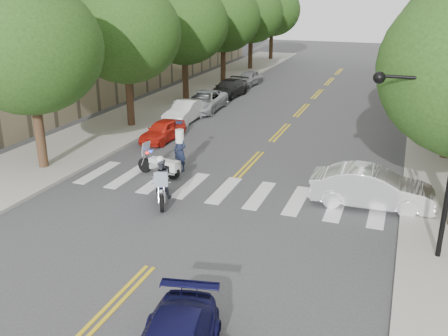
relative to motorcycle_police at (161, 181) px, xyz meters
The scene contains 21 objects.
ground 5.01m from the motorcycle_police, 67.15° to the right, with size 140.00×140.00×0.00m, color #38383A.
sidewalk_left 19.04m from the motorcycle_police, 113.49° to the left, with size 5.00×60.00×0.15m, color #9E9991.
tree_l_0 8.46m from the motorcycle_police, 168.10° to the left, with size 6.40×6.40×8.45m.
tree_l_1 12.60m from the motorcycle_police, 126.07° to the left, with size 6.40×6.40×8.45m.
tree_l_2 19.34m from the motorcycle_police, 111.53° to the left, with size 6.40×6.40×8.45m.
tree_l_3 26.78m from the motorcycle_police, 105.13° to the left, with size 6.40×6.40×8.45m.
tree_l_4 34.47m from the motorcycle_police, 101.63° to the left, with size 6.40×6.40×8.45m.
tree_l_5 42.28m from the motorcycle_police, 99.43° to the left, with size 6.40×6.40×8.45m.
tree_r_3 28.01m from the motorcycle_police, 67.16° to the left, with size 6.40×6.40×8.45m.
tree_r_4 35.44m from the motorcycle_police, 72.23° to the left, with size 6.40×6.40×8.45m.
tree_r_5 43.07m from the motorcycle_police, 75.50° to the left, with size 6.40×6.40×8.45m.
traffic_signal_pole 10.11m from the motorcycle_police, ahead, with size 2.82×0.42×6.00m.
motorcycle_police is the anchor object (origin of this frame).
motorcycle_parked 2.86m from the motorcycle_police, 116.78° to the left, with size 2.28×0.84×1.48m.
officer_standing 3.60m from the motorcycle_police, 103.08° to the left, with size 0.69×0.45×1.89m, color #161C32.
convertible 8.16m from the motorcycle_police, 17.31° to the left, with size 1.63×4.67×1.54m, color white.
parked_car_a 8.44m from the motorcycle_police, 116.56° to the left, with size 1.37×3.41×1.16m, color red.
parked_car_b 12.51m from the motorcycle_police, 110.52° to the left, with size 1.41×4.05×1.34m, color silver.
parked_car_c 15.58m from the motorcycle_police, 106.34° to the left, with size 2.24×4.85×1.35m, color #A6AAAE.
parked_car_d 20.43m from the motorcycle_police, 102.39° to the left, with size 1.83×4.49×1.30m, color black.
parked_car_e 25.33m from the motorcycle_police, 99.96° to the left, with size 1.49×3.70×1.26m, color gray.
Camera 1 is at (6.70, -11.63, 8.00)m, focal length 40.00 mm.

